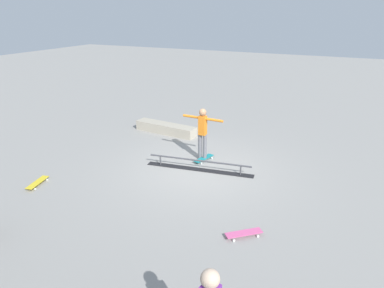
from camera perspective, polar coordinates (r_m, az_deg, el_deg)
The scene contains 7 objects.
ground_plane at distance 10.61m, azimuth 1.17°, elevation -4.04°, with size 60.00×60.00×0.00m, color gray.
grind_rail at distance 10.49m, azimuth 1.18°, elevation -3.51°, with size 3.26×0.73×0.32m.
skate_ledge at distance 13.63m, azimuth -4.26°, elevation 2.54°, with size 2.51×0.52×0.37m, color #B2A893.
skater_main at distance 10.89m, azimuth 1.72°, elevation 2.17°, with size 1.35×0.23×1.68m.
skateboard_main at distance 11.15m, azimuth 1.94°, elevation -2.33°, with size 0.40×0.82×0.09m.
loose_skateboard_yellow at distance 10.53m, azimuth -23.78°, elevation -5.72°, with size 0.39×0.82×0.09m.
loose_skateboard_pink at distance 7.73m, azimuth 8.41°, elevation -14.11°, with size 0.73×0.68×0.09m.
Camera 1 is at (-3.94, 8.76, 4.50)m, focal length 32.91 mm.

